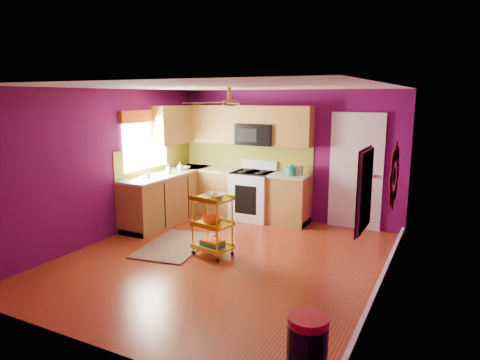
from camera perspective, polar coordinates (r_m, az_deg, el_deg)
The scene contains 18 objects.
ground at distance 6.42m, azimuth -2.20°, elevation -10.61°, with size 5.00×5.00×0.00m, color maroon.
room_envelope at distance 6.00m, azimuth -2.09°, elevation 4.00°, with size 4.54×5.04×2.52m.
lower_cabinets at distance 8.44m, azimuth -4.20°, elevation -2.23°, with size 2.81×2.31×0.94m.
electric_range at distance 8.36m, azimuth 1.74°, elevation -1.98°, with size 0.76×0.66×1.13m.
upper_cabinetry at distance 8.49m, azimuth -2.47°, elevation 7.20°, with size 2.80×2.30×1.26m.
left_window at distance 8.12m, azimuth -12.47°, elevation 6.33°, with size 0.08×1.35×1.08m.
panel_door at distance 7.94m, azimuth 15.20°, elevation 0.92°, with size 0.95×0.11×2.15m.
right_wall_art at distance 5.00m, azimuth 18.55°, elevation -0.19°, with size 0.04×2.74×1.04m.
ceiling_fan at distance 6.14m, azimuth -1.43°, elevation 10.32°, with size 1.01×1.01×0.26m.
shag_rug at distance 7.05m, azimuth -8.67°, elevation -8.60°, with size 0.88×1.44×0.02m, color black.
rolling_cart at distance 6.45m, azimuth -3.67°, elevation -5.67°, with size 0.62×0.50×1.00m.
trash_can at distance 3.79m, azimuth 8.93°, elevation -21.83°, with size 0.36×0.38×0.64m.
teal_kettle at distance 7.93m, azimuth 6.79°, elevation 1.21°, with size 0.18×0.18×0.21m.
toaster at distance 8.00m, azimuth 7.53°, elevation 1.32°, with size 0.22×0.15×0.18m, color beige.
soap_bottle_a at distance 8.15m, azimuth -9.52°, elevation 1.48°, with size 0.08×0.09×0.19m, color #EA3F72.
soap_bottle_b at distance 8.49m, azimuth -8.00°, elevation 1.82°, with size 0.13×0.13×0.17m, color white.
counter_dish at distance 8.59m, azimuth -7.51°, elevation 1.58°, with size 0.24×0.24×0.06m, color white.
counter_cup at distance 7.79m, azimuth -12.16°, elevation 0.56°, with size 0.11×0.11×0.09m, color white.
Camera 1 is at (2.92, -5.20, 2.37)m, focal length 32.00 mm.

